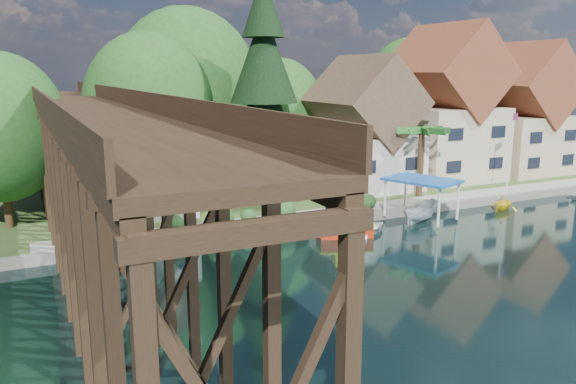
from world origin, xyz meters
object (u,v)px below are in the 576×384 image
(palm_tree, at_px, (422,132))
(boat_canopy, at_px, (421,203))
(shed, at_px, (152,166))
(tugboat, at_px, (345,224))
(house_center, at_px, (444,113))
(flagpole, at_px, (511,144))
(conifer, at_px, (264,95))
(boat_white_a, at_px, (364,227))
(house_left, at_px, (363,133))
(house_right, at_px, (520,117))
(boat_yellow, at_px, (503,201))
(trestle_bridge, at_px, (90,171))

(palm_tree, bearing_deg, boat_canopy, -127.67)
(shed, distance_m, tugboat, 13.72)
(house_center, bearing_deg, flagpole, -86.02)
(conifer, relative_size, palm_tree, 2.87)
(shed, distance_m, conifer, 9.55)
(house_center, distance_m, boat_white_a, 19.92)
(house_left, xyz_separation_m, tugboat, (-7.98, -10.35, -4.40))
(house_right, bearing_deg, shed, -177.61)
(conifer, height_order, boat_canopy, conifer)
(shed, xyz_separation_m, flagpole, (27.52, -5.44, 0.64))
(house_left, distance_m, house_center, 9.10)
(boat_canopy, bearing_deg, boat_yellow, 1.02)
(house_right, relative_size, shed, 1.59)
(trestle_bridge, distance_m, house_right, 42.41)
(trestle_bridge, bearing_deg, palm_tree, 12.98)
(house_left, height_order, house_right, house_right)
(house_center, relative_size, house_right, 1.12)
(tugboat, relative_size, boat_white_a, 1.03)
(conifer, distance_m, boat_white_a, 12.36)
(tugboat, xyz_separation_m, boat_canopy, (6.39, 0.58, 0.55))
(house_center, distance_m, shed, 27.20)
(boat_yellow, bearing_deg, palm_tree, 21.99)
(boat_white_a, bearing_deg, boat_canopy, -96.60)
(boat_yellow, bearing_deg, boat_canopy, 69.97)
(trestle_bridge, height_order, house_left, house_left)
(house_center, xyz_separation_m, palm_tree, (-6.96, -5.56, -0.86))
(tugboat, relative_size, boat_yellow, 1.61)
(house_right, distance_m, flagpole, 11.04)
(flagpole, distance_m, boat_yellow, 5.68)
(conifer, relative_size, boat_canopy, 3.01)
(flagpole, bearing_deg, boat_yellow, -140.07)
(house_center, bearing_deg, house_right, -3.18)
(boat_white_a, xyz_separation_m, boat_yellow, (12.87, 0.75, 0.24))
(house_center, height_order, tugboat, house_center)
(house_right, bearing_deg, tugboat, -158.28)
(flagpole, bearing_deg, palm_tree, 165.88)
(boat_canopy, bearing_deg, house_left, 80.74)
(shed, relative_size, palm_tree, 1.36)
(flagpole, relative_size, boat_white_a, 1.74)
(house_left, bearing_deg, boat_yellow, -56.76)
(trestle_bridge, bearing_deg, flagpole, 6.82)
(palm_tree, xyz_separation_m, tugboat, (-10.02, -5.29, -4.81))
(shed, height_order, flagpole, shed)
(palm_tree, relative_size, boat_yellow, 2.43)
(house_center, relative_size, boat_canopy, 2.52)
(shed, height_order, palm_tree, shed)
(flagpole, bearing_deg, house_right, 39.28)
(palm_tree, height_order, boat_white_a, palm_tree)
(house_left, bearing_deg, house_right, 0.00)
(shed, distance_m, flagpole, 28.06)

